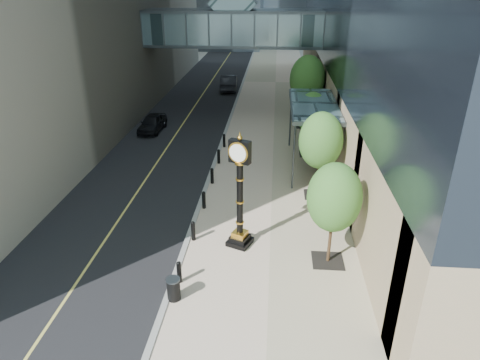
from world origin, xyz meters
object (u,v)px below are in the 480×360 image
street_clock (240,200)px  pedestrian (328,186)px  car_near (152,123)px  trash_bin (174,289)px  car_far (229,82)px

street_clock → pedestrian: street_clock is taller
pedestrian → car_near: bearing=-62.5°
car_near → trash_bin: bearing=-69.7°
pedestrian → car_near: (-13.25, 11.28, -0.13)m
car_far → street_clock: bearing=93.4°
trash_bin → pedestrian: (6.86, 9.11, 0.33)m
trash_bin → car_near: car_near is taller
street_clock → car_far: size_ratio=1.05×
trash_bin → car_near: (-6.39, 20.39, 0.20)m
pedestrian → car_far: 27.91m
trash_bin → pedestrian: size_ratio=0.58×
car_near → car_far: car_far is taller
trash_bin → car_near: 21.37m
pedestrian → car_near: size_ratio=0.38×
car_near → car_far: (4.78, 15.31, 0.16)m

